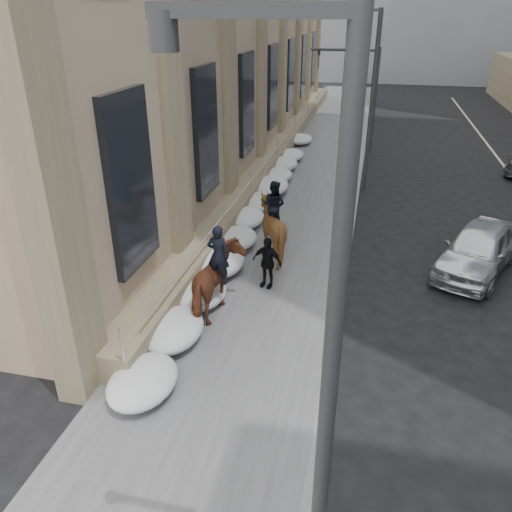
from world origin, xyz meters
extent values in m
plane|color=black|center=(0.00, 0.00, 0.00)|extent=(140.00, 140.00, 0.00)
cube|color=#4B4B4E|center=(0.00, 10.00, 0.06)|extent=(5.00, 80.00, 0.12)
cube|color=slate|center=(2.62, 10.00, 0.06)|extent=(0.24, 80.00, 0.12)
cube|color=brown|center=(-2.25, 20.00, 0.45)|extent=(1.10, 44.00, 0.90)
cylinder|color=silver|center=(-1.80, 20.00, 1.35)|extent=(0.06, 42.00, 0.06)
cube|color=brown|center=(-2.85, 10.00, 8.10)|extent=(0.70, 1.20, 16.20)
cube|color=black|center=(-2.70, 13.00, 4.00)|extent=(0.20, 2.20, 4.50)
cylinder|color=#2D2D30|center=(2.90, -6.00, 4.00)|extent=(0.18, 0.18, 8.00)
cube|color=#2D2D30|center=(2.10, -6.00, 7.90)|extent=(1.60, 0.15, 0.12)
cylinder|color=#2D2D30|center=(1.40, -6.00, 7.75)|extent=(0.24, 0.24, 0.30)
cylinder|color=#2D2D30|center=(2.90, 14.00, 4.00)|extent=(0.18, 0.18, 8.00)
cube|color=#2D2D30|center=(2.10, 14.00, 7.90)|extent=(1.60, 0.15, 0.12)
cylinder|color=#2D2D30|center=(1.40, 14.00, 7.75)|extent=(0.24, 0.24, 0.30)
cylinder|color=#2D2D30|center=(2.90, 34.00, 4.00)|extent=(0.18, 0.18, 8.00)
cube|color=#2D2D30|center=(2.10, 34.00, 7.90)|extent=(1.60, 0.15, 0.12)
cylinder|color=#2D2D30|center=(1.40, 34.00, 7.75)|extent=(0.24, 0.24, 0.30)
cylinder|color=#2D2D30|center=(3.00, 22.00, 3.00)|extent=(0.20, 0.20, 6.00)
cylinder|color=#2D2D30|center=(1.00, 22.00, 5.80)|extent=(4.00, 0.16, 0.16)
imported|color=black|center=(-0.50, 22.00, 5.30)|extent=(0.18, 0.22, 1.10)
ellipsoid|color=silver|center=(-1.45, 0.00, 0.46)|extent=(1.50, 2.10, 0.68)
ellipsoid|color=silver|center=(-1.40, 4.00, 0.48)|extent=(1.60, 2.20, 0.72)
ellipsoid|color=silver|center=(-1.50, 8.00, 0.44)|extent=(1.40, 2.00, 0.64)
ellipsoid|color=silver|center=(-1.35, 12.00, 0.50)|extent=(1.70, 2.30, 0.76)
ellipsoid|color=silver|center=(-1.45, 16.00, 0.45)|extent=(1.50, 2.10, 0.66)
imported|color=#562C19|center=(-0.70, 1.50, 1.12)|extent=(1.15, 2.39, 1.99)
imported|color=black|center=(-0.70, 1.65, 1.92)|extent=(0.64, 0.43, 1.72)
imported|color=#4D3016|center=(0.03, 5.48, 1.16)|extent=(2.08, 2.23, 2.07)
imported|color=black|center=(0.03, 5.63, 1.95)|extent=(0.97, 0.84, 1.72)
imported|color=black|center=(0.31, 3.39, 0.95)|extent=(1.04, 0.64, 1.66)
imported|color=#B4B7BC|center=(6.86, 6.16, 0.80)|extent=(3.66, 5.06, 1.60)
camera|label=1|loc=(3.07, -9.98, 7.90)|focal=35.00mm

